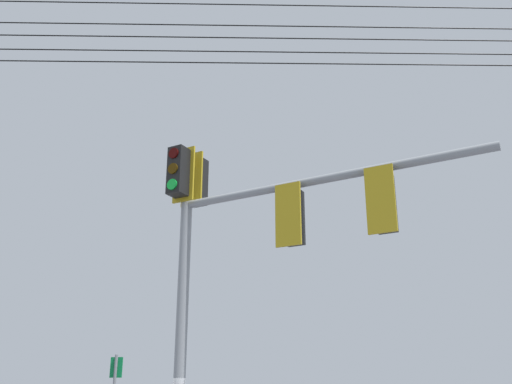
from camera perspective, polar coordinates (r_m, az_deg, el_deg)
name	(u,v)px	position (r m, az deg, el deg)	size (l,w,h in m)	color
signal_mast_assembly	(240,238)	(9.95, -1.53, -4.46)	(4.78, 3.61, 6.56)	gray
overhead_wire_span	(119,35)	(12.58, -13.00, 14.52)	(32.67, 2.13, 2.00)	black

